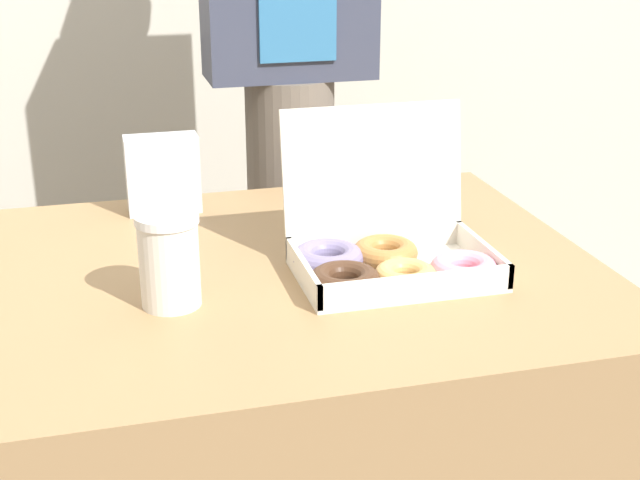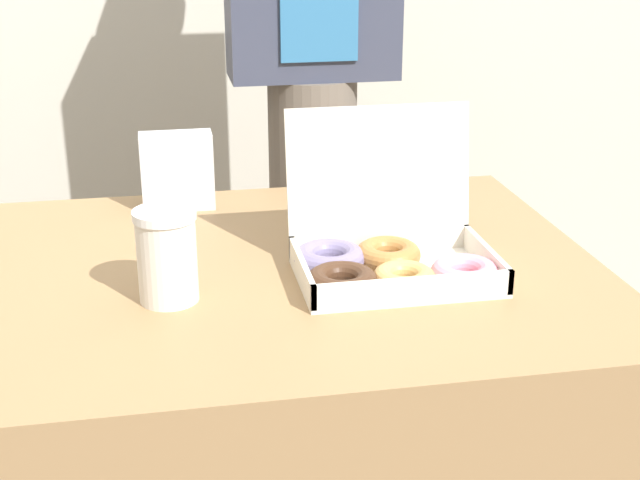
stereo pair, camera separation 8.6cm
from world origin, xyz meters
name	(u,v)px [view 1 (the left image)]	position (x,y,z in m)	size (l,w,h in m)	color
table	(287,467)	(0.00, 0.00, 0.37)	(0.95, 0.77, 0.73)	#99754C
donut_box	(383,253)	(0.13, -0.07, 0.77)	(0.32, 0.25, 0.23)	silver
coffee_cup	(169,260)	(-0.18, -0.09, 0.80)	(0.09, 0.09, 0.13)	silver
napkin_holder	(163,174)	(-0.15, 0.30, 0.80)	(0.13, 0.06, 0.14)	silver
person_customer	(289,46)	(0.15, 0.60, 0.97)	(0.35, 0.21, 1.70)	#665B51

